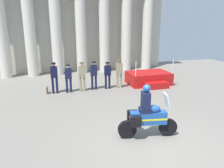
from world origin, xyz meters
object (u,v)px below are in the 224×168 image
(officer_in_row_0, at_px, (54,75))
(officer_in_row_2, at_px, (82,74))
(briefcase_on_ground, at_px, (47,90))
(officer_in_row_1, at_px, (68,76))
(officer_in_row_3, at_px, (94,73))
(officer_in_row_5, at_px, (119,71))
(reviewing_stand, at_px, (149,78))
(officer_in_row_4, at_px, (108,73))
(motorcycle_with_rider, at_px, (146,116))

(officer_in_row_0, bearing_deg, officer_in_row_2, -178.91)
(officer_in_row_0, xyz_separation_m, briefcase_on_ground, (-0.43, 0.10, -0.86))
(officer_in_row_0, height_order, officer_in_row_1, officer_in_row_0)
(officer_in_row_1, xyz_separation_m, officer_in_row_3, (1.50, 0.15, 0.04))
(officer_in_row_3, bearing_deg, officer_in_row_5, 179.11)
(officer_in_row_1, bearing_deg, reviewing_stand, -173.12)
(officer_in_row_2, distance_m, officer_in_row_5, 2.27)
(officer_in_row_3, height_order, officer_in_row_4, officer_in_row_3)
(officer_in_row_4, bearing_deg, motorcycle_with_rider, 90.47)
(officer_in_row_1, relative_size, officer_in_row_4, 0.99)
(officer_in_row_4, bearing_deg, officer_in_row_1, 5.43)
(officer_in_row_4, bearing_deg, officer_in_row_3, -0.93)
(officer_in_row_0, xyz_separation_m, officer_in_row_5, (3.81, -0.01, -0.01))
(officer_in_row_2, distance_m, officer_in_row_4, 1.55)
(officer_in_row_0, relative_size, officer_in_row_2, 1.02)
(reviewing_stand, bearing_deg, officer_in_row_1, -176.32)
(motorcycle_with_rider, bearing_deg, officer_in_row_4, 97.36)
(officer_in_row_2, height_order, motorcycle_with_rider, motorcycle_with_rider)
(briefcase_on_ground, bearing_deg, officer_in_row_5, -1.41)
(officer_in_row_3, distance_m, officer_in_row_4, 0.83)
(officer_in_row_3, bearing_deg, reviewing_stand, -173.95)
(motorcycle_with_rider, bearing_deg, officer_in_row_3, 105.07)
(motorcycle_with_rider, xyz_separation_m, briefcase_on_ground, (-3.24, 6.12, -0.61))
(officer_in_row_0, bearing_deg, motorcycle_with_rider, 118.20)
(officer_in_row_2, relative_size, officer_in_row_3, 1.01)
(officer_in_row_4, distance_m, motorcycle_with_rider, 6.07)
(reviewing_stand, relative_size, briefcase_on_ground, 7.37)
(reviewing_stand, height_order, motorcycle_with_rider, motorcycle_with_rider)
(officer_in_row_2, distance_m, officer_in_row_3, 0.74)
(officer_in_row_5, bearing_deg, motorcycle_with_rider, 83.69)
(reviewing_stand, height_order, officer_in_row_0, officer_in_row_0)
(officer_in_row_3, relative_size, officer_in_row_5, 0.97)
(officer_in_row_3, relative_size, motorcycle_with_rider, 0.81)
(officer_in_row_5, distance_m, briefcase_on_ground, 4.33)
(reviewing_stand, relative_size, officer_in_row_5, 1.52)
(officer_in_row_2, xyz_separation_m, officer_in_row_5, (2.27, 0.05, 0.02))
(reviewing_stand, xyz_separation_m, officer_in_row_5, (-2.14, -0.29, 0.66))
(briefcase_on_ground, bearing_deg, officer_in_row_4, -0.88)
(officer_in_row_0, relative_size, motorcycle_with_rider, 0.85)
(officer_in_row_3, xyz_separation_m, officer_in_row_4, (0.82, -0.06, -0.04))
(officer_in_row_1, distance_m, officer_in_row_4, 2.33)
(officer_in_row_5, bearing_deg, briefcase_on_ground, 1.78)
(officer_in_row_1, height_order, motorcycle_with_rider, motorcycle_with_rider)
(motorcycle_with_rider, bearing_deg, briefcase_on_ground, 127.99)
(officer_in_row_2, relative_size, officer_in_row_5, 0.98)
(officer_in_row_4, height_order, briefcase_on_ground, officer_in_row_4)
(officer_in_row_4, relative_size, officer_in_row_5, 0.93)
(officer_in_row_0, xyz_separation_m, officer_in_row_3, (2.27, 0.10, -0.04))
(reviewing_stand, height_order, briefcase_on_ground, reviewing_stand)
(reviewing_stand, xyz_separation_m, officer_in_row_4, (-2.86, -0.24, 0.58))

